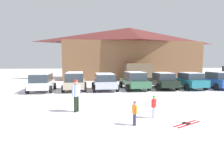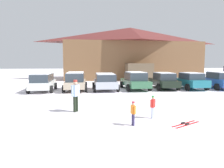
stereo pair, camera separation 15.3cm
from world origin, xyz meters
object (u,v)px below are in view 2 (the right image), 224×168
Objects in this scene: parked_white_suv at (43,82)px; pair_of_skis at (186,124)px; skier_child_in_orange_jacket at (133,112)px; parked_green_coupe at (135,81)px; ski_lodge at (130,53)px; parked_teal_hatchback at (190,81)px; parked_beige_suv at (76,81)px; parked_silver_wagon at (105,81)px; parked_blue_hatchback at (219,80)px; skier_adult_in_blue_parka at (76,94)px; parked_black_sedan at (164,81)px; skier_child_in_red_jacket at (153,106)px.

parked_white_suv reaches higher than pair_of_skis.
parked_green_coupe is at bearing 75.79° from skier_child_in_orange_jacket.
parked_teal_hatchback is (2.66, -14.63, -3.23)m from ski_lodge.
parked_silver_wagon is at bearing -8.05° from parked_beige_suv.
parked_blue_hatchback is 2.77× the size of skier_adult_in_blue_parka.
parked_black_sedan is at bearing 3.60° from parked_silver_wagon.
parked_blue_hatchback is (5.60, -14.71, -3.20)m from ski_lodge.
parked_teal_hatchback is (8.22, -0.11, -0.04)m from parked_silver_wagon.
parked_teal_hatchback is 4.25× the size of skier_child_in_orange_jacket.
skier_child_in_red_jacket is at bearing -113.43° from parked_black_sedan.
parked_white_suv is 13.86m from pair_of_skis.
parked_silver_wagon is (5.55, -0.08, -0.02)m from parked_white_suv.
skier_child_in_red_jacket is (3.55, -1.83, -0.35)m from skier_adult_in_blue_parka.
parked_teal_hatchback is (10.89, -0.49, -0.09)m from parked_beige_suv.
skier_child_in_red_jacket is at bearing -57.16° from parked_white_suv.
parked_beige_suv is 1.01× the size of parked_blue_hatchback.
parked_blue_hatchback is 4.41× the size of skier_child_in_red_jacket.
skier_child_in_red_jacket is (3.79, -10.62, -0.31)m from parked_beige_suv.
ski_lodge reaches higher than parked_beige_suv.
ski_lodge is at bearing 110.83° from parked_blue_hatchback.
parked_green_coupe reaches higher than parked_beige_suv.
skier_child_in_red_jacket is (-7.10, -10.13, -0.21)m from parked_teal_hatchback.
skier_child_in_orange_jacket is at bearing -77.21° from parked_beige_suv.
parked_white_suv is 1.01× the size of parked_teal_hatchback.
parked_beige_suv reaches higher than skier_child_in_orange_jacket.
skier_child_in_orange_jacket is 2.26m from pair_of_skis.
skier_child_in_red_jacket is (-10.04, -10.05, -0.24)m from parked_blue_hatchback.
skier_child_in_red_jacket is at bearing 131.51° from pair_of_skis.
parked_white_suv is 0.90× the size of parked_green_coupe.
parked_white_suv is at bearing 110.16° from skier_adult_in_blue_parka.
parked_beige_suv reaches higher than parked_teal_hatchback.
parked_blue_hatchback reaches higher than parked_black_sedan.
parked_beige_suv is at bearing 177.41° from parked_teal_hatchback.
skier_adult_in_blue_parka is at bearing -142.06° from parked_teal_hatchback.
parked_teal_hatchback is 2.52× the size of skier_adult_in_blue_parka.
parked_green_coupe is 1.13× the size of parked_teal_hatchback.
skier_child_in_orange_jacket is at bearing -64.04° from parked_white_suv.
parked_beige_suv reaches higher than pair_of_skis.
ski_lodge is at bearing 69.07° from parked_silver_wagon.
parked_silver_wagon is 0.86× the size of parked_green_coupe.
skier_adult_in_blue_parka reaches higher than parked_silver_wagon.
parked_black_sedan is (2.82, 0.03, -0.03)m from parked_green_coupe.
parked_silver_wagon reaches higher than skier_child_in_red_jacket.
parked_green_coupe reaches higher than skier_child_in_orange_jacket.
parked_black_sedan is at bearing -0.13° from parked_beige_suv.
pair_of_skis is at bearing -118.24° from parked_teal_hatchback.
ski_lodge is at bearing 70.81° from skier_adult_in_blue_parka.
parked_silver_wagon is 2.68× the size of pair_of_skis.
pair_of_skis is at bearing -56.18° from parked_white_suv.
skier_child_in_orange_jacket is (-8.26, -11.11, -0.25)m from parked_teal_hatchback.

